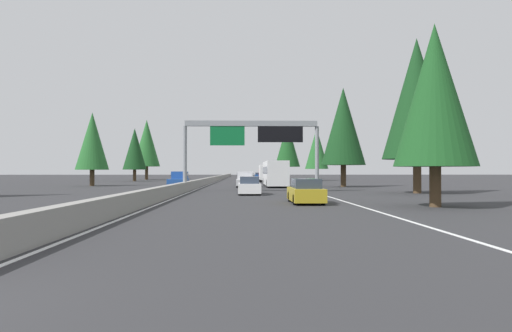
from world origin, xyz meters
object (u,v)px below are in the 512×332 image
at_px(sedan_far_left, 249,186).
at_px(sedan_mid_right, 258,175).
at_px(box_truck_far_center, 266,173).
at_px(minivan_distant_a, 245,176).
at_px(pickup_distant_b, 245,179).
at_px(oncoming_near, 179,179).
at_px(conifer_right_near, 417,99).
at_px(conifer_right_distant, 287,145).
at_px(conifer_right_far, 317,148).
at_px(conifer_left_far, 147,143).
at_px(conifer_left_mid, 135,149).
at_px(sedan_near_right, 306,192).
at_px(conifer_right_mid, 343,126).
at_px(bus_mid_center, 275,173).
at_px(conifer_right_foreground, 435,95).
at_px(sign_gantry_overhead, 253,135).
at_px(sedan_near_center, 245,175).
at_px(conifer_left_near, 92,141).

xyz_separation_m(sedan_far_left, sedan_mid_right, (86.56, -3.45, 0.00)).
distance_m(sedan_far_left, box_truck_far_center, 40.40).
bearing_deg(sedan_mid_right, minivan_distant_a, 173.15).
height_order(pickup_distant_b, oncoming_near, same).
height_order(sedan_mid_right, conifer_right_near, conifer_right_near).
bearing_deg(conifer_right_distant, conifer_right_far, -160.17).
bearing_deg(conifer_right_far, conifer_left_far, 74.74).
height_order(pickup_distant_b, conifer_left_mid, conifer_left_mid).
distance_m(sedan_near_right, oncoming_near, 31.14).
height_order(sedan_near_right, conifer_right_mid, conifer_right_mid).
xyz_separation_m(conifer_right_near, conifer_left_far, (61.05, 36.64, -0.06)).
relative_size(conifer_right_far, conifer_left_mid, 1.07).
distance_m(bus_mid_center, conifer_right_foreground, 32.33).
bearing_deg(sedan_near_right, conifer_right_distant, -4.83).
distance_m(sedan_near_right, sedan_far_left, 10.45).
bearing_deg(minivan_distant_a, oncoming_near, 167.35).
distance_m(minivan_distant_a, conifer_left_far, 24.00).
xyz_separation_m(sedan_mid_right, conifer_left_mid, (-39.85, 24.35, 5.35)).
relative_size(conifer_right_distant, conifer_left_far, 0.99).
xyz_separation_m(sedan_near_right, minivan_distant_a, (65.71, 3.49, 0.27)).
height_order(bus_mid_center, conifer_right_near, conifer_right_near).
bearing_deg(oncoming_near, minivan_distant_a, 167.35).
bearing_deg(sign_gantry_overhead, bus_mid_center, -12.35).
distance_m(conifer_right_foreground, conifer_right_far, 65.58).
distance_m(pickup_distant_b, sedan_near_center, 80.55).
bearing_deg(conifer_left_far, bus_mid_center, -149.83).
bearing_deg(sedan_mid_right, conifer_right_near, -172.60).
xyz_separation_m(conifer_right_foreground, conifer_left_near, (33.90, 29.78, -0.23)).
distance_m(pickup_distant_b, conifer_right_foreground, 31.25).
relative_size(conifer_right_foreground, conifer_left_near, 1.04).
distance_m(oncoming_near, conifer_left_near, 12.63).
relative_size(sedan_near_right, conifer_left_far, 0.33).
distance_m(oncoming_near, conifer_right_foreground, 37.00).
bearing_deg(pickup_distant_b, box_truck_far_center, -8.89).
height_order(conifer_right_foreground, conifer_right_near, conifer_right_near).
height_order(minivan_distant_a, bus_mid_center, bus_mid_center).
bearing_deg(sedan_mid_right, conifer_left_far, 133.23).
xyz_separation_m(sign_gantry_overhead, oncoming_near, (14.04, 8.93, -4.34)).
relative_size(conifer_right_far, conifer_left_near, 1.12).
relative_size(minivan_distant_a, conifer_right_mid, 0.41).
bearing_deg(oncoming_near, sedan_far_left, 24.28).
relative_size(conifer_right_mid, conifer_left_near, 1.27).
bearing_deg(conifer_right_near, conifer_left_mid, 38.03).
relative_size(sign_gantry_overhead, conifer_left_mid, 1.28).
bearing_deg(conifer_right_far, bus_mid_center, 162.31).
xyz_separation_m(sign_gantry_overhead, bus_mid_center, (13.70, -3.00, -3.54)).
relative_size(sign_gantry_overhead, bus_mid_center, 1.10).
relative_size(conifer_right_foreground, conifer_left_far, 0.74).
relative_size(sedan_near_right, sedan_far_left, 1.00).
relative_size(conifer_right_near, conifer_left_near, 1.42).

